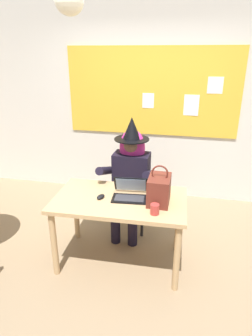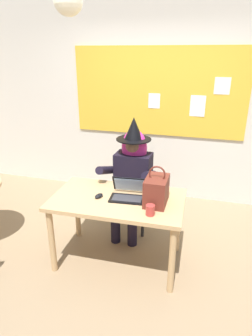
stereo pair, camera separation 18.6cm
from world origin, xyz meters
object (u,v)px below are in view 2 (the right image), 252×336
at_px(desk_main, 118,207).
at_px(laptop, 128,193).
at_px(person_costumed, 132,171).
at_px(computer_mouse, 99,196).
at_px(handbag, 156,190).
at_px(coffee_mug, 150,210).
at_px(chair_at_desk, 134,188).

height_order(desk_main, laptop, laptop).
height_order(person_costumed, computer_mouse, person_costumed).
height_order(laptop, handbag, handbag).
xyz_separation_m(desk_main, coffee_mug, (0.37, -0.23, 0.14)).
relative_size(desk_main, laptop, 3.62).
xyz_separation_m(chair_at_desk, computer_mouse, (-0.16, -0.78, 0.25)).
bearing_deg(desk_main, chair_at_desk, 91.48).
bearing_deg(person_costumed, chair_at_desk, -179.67).
xyz_separation_m(handbag, coffee_mug, (-0.01, -0.22, -0.09)).
bearing_deg(desk_main, handbag, -0.08).
height_order(laptop, computer_mouse, laptop).
distance_m(person_costumed, laptop, 0.58).
bearing_deg(handbag, computer_mouse, -175.97).
bearing_deg(person_costumed, computer_mouse, -12.79).
distance_m(chair_at_desk, coffee_mug, 1.07).
bearing_deg(computer_mouse, chair_at_desk, 93.39).
xyz_separation_m(desk_main, laptop, (0.09, 0.05, 0.14)).
bearing_deg(desk_main, coffee_mug, -31.31).
xyz_separation_m(desk_main, chair_at_desk, (-0.02, 0.74, -0.14)).
bearing_deg(chair_at_desk, desk_main, 1.79).
xyz_separation_m(desk_main, person_costumed, (-0.02, 0.61, 0.14)).
xyz_separation_m(person_costumed, coffee_mug, (0.39, -0.84, 0.00)).
distance_m(computer_mouse, coffee_mug, 0.58).
bearing_deg(computer_mouse, coffee_mug, -3.30).
bearing_deg(coffee_mug, person_costumed, 115.00).
height_order(chair_at_desk, person_costumed, person_costumed).
bearing_deg(laptop, computer_mouse, -167.93).
height_order(desk_main, computer_mouse, computer_mouse).
height_order(desk_main, coffee_mug, coffee_mug).
xyz_separation_m(computer_mouse, handbag, (0.56, 0.04, 0.12)).
bearing_deg(computer_mouse, handbag, 19.27).
height_order(computer_mouse, handbag, handbag).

